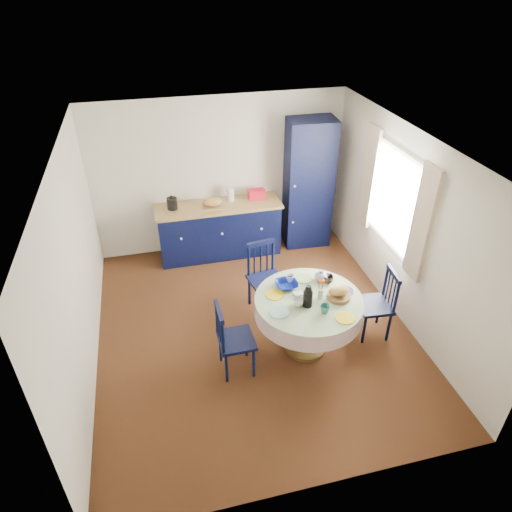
# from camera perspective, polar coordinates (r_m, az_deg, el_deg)

# --- Properties ---
(floor) EXTENTS (4.50, 4.50, 0.00)m
(floor) POSITION_cam_1_polar(r_m,az_deg,el_deg) (6.16, -0.32, -9.04)
(floor) COLOR black
(floor) RESTS_ON ground
(ceiling) EXTENTS (4.50, 4.50, 0.00)m
(ceiling) POSITION_cam_1_polar(r_m,az_deg,el_deg) (4.84, -0.41, 13.41)
(ceiling) COLOR white
(ceiling) RESTS_ON wall_back
(wall_back) EXTENTS (4.00, 0.02, 2.50)m
(wall_back) POSITION_cam_1_polar(r_m,az_deg,el_deg) (7.36, -4.53, 9.99)
(wall_back) COLOR white
(wall_back) RESTS_ON floor
(wall_left) EXTENTS (0.02, 4.50, 2.50)m
(wall_left) POSITION_cam_1_polar(r_m,az_deg,el_deg) (5.38, -21.57, -1.97)
(wall_left) COLOR white
(wall_left) RESTS_ON floor
(wall_right) EXTENTS (0.02, 4.50, 2.50)m
(wall_right) POSITION_cam_1_polar(r_m,az_deg,el_deg) (6.11, 18.22, 3.20)
(wall_right) COLOR white
(wall_right) RESTS_ON floor
(window) EXTENTS (0.10, 1.74, 1.45)m
(window) POSITION_cam_1_polar(r_m,az_deg,el_deg) (6.19, 16.94, 6.71)
(window) COLOR white
(window) RESTS_ON wall_right
(kitchen_counter) EXTENTS (1.99, 0.62, 1.13)m
(kitchen_counter) POSITION_cam_1_polar(r_m,az_deg,el_deg) (7.44, -4.64, 3.45)
(kitchen_counter) COLOR black
(kitchen_counter) RESTS_ON floor
(pantry_cabinet) EXTENTS (0.78, 0.59, 2.13)m
(pantry_cabinet) POSITION_cam_1_polar(r_m,az_deg,el_deg) (7.54, 6.52, 8.93)
(pantry_cabinet) COLOR black
(pantry_cabinet) RESTS_ON floor
(dining_table) EXTENTS (1.29, 1.29, 1.06)m
(dining_table) POSITION_cam_1_polar(r_m,az_deg,el_deg) (5.50, 6.65, -6.35)
(dining_table) COLOR brown
(dining_table) RESTS_ON floor
(chair_left) EXTENTS (0.41, 0.43, 0.95)m
(chair_left) POSITION_cam_1_polar(r_m,az_deg,el_deg) (5.32, -2.92, -10.32)
(chair_left) COLOR black
(chair_left) RESTS_ON floor
(chair_far) EXTENTS (0.51, 0.49, 1.00)m
(chair_far) POSITION_cam_1_polar(r_m,az_deg,el_deg) (6.21, 1.14, -2.65)
(chair_far) COLOR black
(chair_far) RESTS_ON floor
(chair_right) EXTENTS (0.45, 0.46, 0.95)m
(chair_right) POSITION_cam_1_polar(r_m,az_deg,el_deg) (6.00, 14.96, -5.72)
(chair_right) COLOR black
(chair_right) RESTS_ON floor
(mug_a) EXTENTS (0.12, 0.12, 0.10)m
(mug_a) POSITION_cam_1_polar(r_m,az_deg,el_deg) (5.29, 5.27, -5.76)
(mug_a) COLOR silver
(mug_a) RESTS_ON dining_table
(mug_b) EXTENTS (0.11, 0.11, 0.10)m
(mug_b) POSITION_cam_1_polar(r_m,az_deg,el_deg) (5.22, 8.58, -6.57)
(mug_b) COLOR #2A7264
(mug_b) RESTS_ON dining_table
(mug_c) EXTENTS (0.13, 0.13, 0.10)m
(mug_c) POSITION_cam_1_polar(r_m,az_deg,el_deg) (5.69, 9.00, -2.87)
(mug_c) COLOR black
(mug_c) RESTS_ON dining_table
(mug_d) EXTENTS (0.11, 0.11, 0.10)m
(mug_d) POSITION_cam_1_polar(r_m,az_deg,el_deg) (5.65, 4.25, -2.82)
(mug_d) COLOR silver
(mug_d) RESTS_ON dining_table
(cobalt_bowl) EXTENTS (0.27, 0.27, 0.07)m
(cobalt_bowl) POSITION_cam_1_polar(r_m,az_deg,el_deg) (5.57, 3.86, -3.60)
(cobalt_bowl) COLOR navy
(cobalt_bowl) RESTS_ON dining_table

